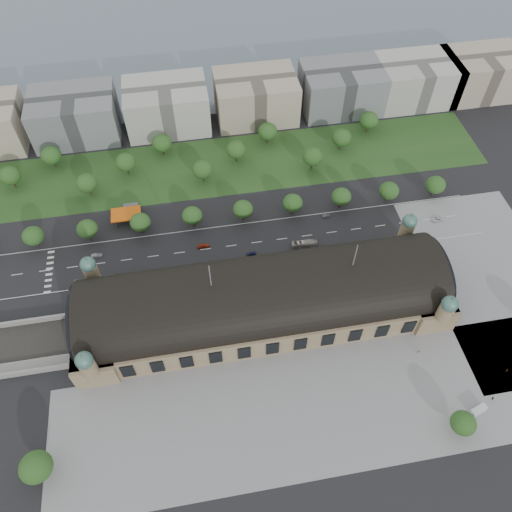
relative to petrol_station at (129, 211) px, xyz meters
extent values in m
plane|color=black|center=(53.91, -65.28, -2.95)|extent=(900.00, 900.00, 0.00)
cube|color=#997F5F|center=(53.91, -65.28, 3.05)|extent=(150.00, 40.00, 12.00)
cube|color=#997F5F|center=(-13.09, -65.28, 3.05)|extent=(16.00, 43.00, 12.00)
cube|color=#997F5F|center=(120.91, -65.28, 3.05)|extent=(16.00, 43.00, 12.00)
cylinder|color=black|center=(53.91, -65.28, 9.05)|extent=(144.00, 37.60, 37.60)
cylinder|color=black|center=(-19.09, -65.28, 11.05)|extent=(1.20, 32.00, 32.00)
cylinder|color=black|center=(126.91, -65.28, 11.05)|extent=(1.20, 32.00, 32.00)
cylinder|color=#997F5F|center=(-13.09, -44.28, 13.05)|extent=(6.00, 6.00, 8.00)
sphere|color=#487466|center=(-13.09, -44.28, 18.55)|extent=(6.40, 6.40, 6.40)
cone|color=#487466|center=(-13.09, -44.28, 22.55)|extent=(1.00, 1.00, 2.50)
cylinder|color=#997F5F|center=(120.91, -44.28, 13.05)|extent=(6.00, 6.00, 8.00)
sphere|color=#487466|center=(120.91, -44.28, 18.55)|extent=(6.40, 6.40, 6.40)
cone|color=#487466|center=(120.91, -44.28, 22.55)|extent=(1.00, 1.00, 2.50)
cylinder|color=#997F5F|center=(-13.09, -86.28, 13.05)|extent=(6.00, 6.00, 8.00)
sphere|color=#487466|center=(-13.09, -86.28, 18.55)|extent=(6.40, 6.40, 6.40)
cone|color=#487466|center=(-13.09, -86.28, 22.55)|extent=(1.00, 1.00, 2.50)
cylinder|color=#997F5F|center=(120.91, -86.28, 13.05)|extent=(6.00, 6.00, 8.00)
sphere|color=#487466|center=(120.91, -86.28, 18.55)|extent=(6.40, 6.40, 6.40)
cone|color=#487466|center=(120.91, -86.28, 22.55)|extent=(1.00, 1.00, 2.50)
cylinder|color=#59595B|center=(33.91, -65.28, 28.55)|extent=(0.50, 0.50, 12.00)
cylinder|color=#59595B|center=(88.91, -65.28, 28.55)|extent=(0.50, 0.50, 12.00)
cube|color=gray|center=(63.91, -109.28, -2.95)|extent=(190.00, 48.00, 0.12)
cube|color=gray|center=(156.91, -65.28, -2.95)|extent=(56.00, 100.00, 0.12)
cube|color=black|center=(33.91, -27.28, -2.95)|extent=(260.00, 26.00, 0.10)
cube|color=#24461C|center=(38.91, 27.72, -2.95)|extent=(300.00, 45.00, 0.10)
cube|color=#D8590C|center=(-1.09, -3.28, 1.75)|extent=(14.00, 9.00, 0.70)
cube|color=#59595B|center=(0.91, 2.72, -1.35)|extent=(7.00, 5.00, 3.20)
cylinder|color=#59595B|center=(-6.59, -0.08, -0.75)|extent=(0.50, 0.50, 4.40)
cylinder|color=#59595B|center=(4.41, -0.08, -0.75)|extent=(0.50, 0.50, 4.40)
cylinder|color=#59595B|center=(-6.59, -6.48, -0.75)|extent=(0.50, 0.50, 4.40)
cylinder|color=#59595B|center=(4.41, -6.48, -0.75)|extent=(0.50, 0.50, 4.40)
cube|color=gray|center=(-26.09, 67.72, 9.05)|extent=(45.00, 32.00, 24.00)
cube|color=#B9B6AF|center=(23.91, 67.72, 9.05)|extent=(45.00, 32.00, 24.00)
cube|color=#B3A48C|center=(73.91, 67.72, 9.05)|extent=(45.00, 32.00, 24.00)
cube|color=gray|center=(123.91, 67.72, 9.05)|extent=(45.00, 32.00, 24.00)
cube|color=#B9B6AF|center=(168.91, 67.72, 9.05)|extent=(45.00, 32.00, 24.00)
cube|color=#B3A48C|center=(208.91, 67.72, 9.05)|extent=(45.00, 32.00, 24.00)
cylinder|color=#2D2116|center=(-42.09, -12.28, -0.79)|extent=(0.70, 0.70, 4.32)
ellipsoid|color=#1F4619|center=(-42.09, -12.28, 4.49)|extent=(9.60, 9.60, 8.16)
cylinder|color=#2D2116|center=(-18.09, -12.28, -0.79)|extent=(0.70, 0.70, 4.32)
ellipsoid|color=#1F4619|center=(-18.09, -12.28, 4.49)|extent=(9.60, 9.60, 8.16)
cylinder|color=#2D2116|center=(5.91, -12.28, -0.79)|extent=(0.70, 0.70, 4.32)
ellipsoid|color=#1F4619|center=(5.91, -12.28, 4.49)|extent=(9.60, 9.60, 8.16)
cylinder|color=#2D2116|center=(29.91, -12.28, -0.79)|extent=(0.70, 0.70, 4.32)
ellipsoid|color=#1F4619|center=(29.91, -12.28, 4.49)|extent=(9.60, 9.60, 8.16)
cylinder|color=#2D2116|center=(53.91, -12.28, -0.79)|extent=(0.70, 0.70, 4.32)
ellipsoid|color=#1F4619|center=(53.91, -12.28, 4.49)|extent=(9.60, 9.60, 8.16)
cylinder|color=#2D2116|center=(77.91, -12.28, -0.79)|extent=(0.70, 0.70, 4.32)
ellipsoid|color=#1F4619|center=(77.91, -12.28, 4.49)|extent=(9.60, 9.60, 8.16)
cylinder|color=#2D2116|center=(101.91, -12.28, -0.79)|extent=(0.70, 0.70, 4.32)
ellipsoid|color=#1F4619|center=(101.91, -12.28, 4.49)|extent=(9.60, 9.60, 8.16)
cylinder|color=#2D2116|center=(125.91, -12.28, -0.79)|extent=(0.70, 0.70, 4.32)
ellipsoid|color=#1F4619|center=(125.91, -12.28, 4.49)|extent=(9.60, 9.60, 8.16)
cylinder|color=#2D2116|center=(149.91, -12.28, -0.79)|extent=(0.70, 0.70, 4.32)
ellipsoid|color=#1F4619|center=(149.91, -12.28, 4.49)|extent=(9.60, 9.60, 8.16)
cylinder|color=#2D2116|center=(-57.09, 29.72, -0.61)|extent=(0.70, 0.70, 4.68)
ellipsoid|color=#1F4619|center=(-57.09, 29.72, 5.11)|extent=(10.40, 10.40, 8.84)
cylinder|color=#2D2116|center=(-38.09, 41.72, -0.61)|extent=(0.70, 0.70, 4.68)
ellipsoid|color=#1F4619|center=(-38.09, 41.72, 5.11)|extent=(10.40, 10.40, 8.84)
cylinder|color=#2D2116|center=(-19.09, 17.72, -0.61)|extent=(0.70, 0.70, 4.68)
ellipsoid|color=#1F4619|center=(-19.09, 17.72, 5.11)|extent=(10.40, 10.40, 8.84)
cylinder|color=#2D2116|center=(-0.09, 29.72, -0.61)|extent=(0.70, 0.70, 4.68)
ellipsoid|color=#1F4619|center=(-0.09, 29.72, 5.11)|extent=(10.40, 10.40, 8.84)
cylinder|color=#2D2116|center=(18.91, 41.72, -0.61)|extent=(0.70, 0.70, 4.68)
ellipsoid|color=#1F4619|center=(18.91, 41.72, 5.11)|extent=(10.40, 10.40, 8.84)
cylinder|color=#2D2116|center=(37.91, 17.72, -0.61)|extent=(0.70, 0.70, 4.68)
ellipsoid|color=#1F4619|center=(37.91, 17.72, 5.11)|extent=(10.40, 10.40, 8.84)
cylinder|color=#2D2116|center=(56.91, 29.72, -0.61)|extent=(0.70, 0.70, 4.68)
ellipsoid|color=#1F4619|center=(56.91, 29.72, 5.11)|extent=(10.40, 10.40, 8.84)
cylinder|color=#2D2116|center=(75.91, 41.72, -0.61)|extent=(0.70, 0.70, 4.68)
ellipsoid|color=#1F4619|center=(75.91, 41.72, 5.11)|extent=(10.40, 10.40, 8.84)
cylinder|color=#2D2116|center=(94.91, 17.72, -0.61)|extent=(0.70, 0.70, 4.68)
ellipsoid|color=#1F4619|center=(94.91, 17.72, 5.11)|extent=(10.40, 10.40, 8.84)
cylinder|color=#2D2116|center=(113.91, 29.72, -0.61)|extent=(0.70, 0.70, 4.68)
ellipsoid|color=#1F4619|center=(113.91, 29.72, 5.11)|extent=(10.40, 10.40, 8.84)
cylinder|color=#2D2116|center=(132.91, 41.72, -0.61)|extent=(0.70, 0.70, 4.68)
ellipsoid|color=#1F4619|center=(132.91, 41.72, 5.11)|extent=(10.40, 10.40, 8.84)
cylinder|color=#2D2116|center=(-31.09, -115.28, -0.61)|extent=(0.70, 0.70, 4.68)
ellipsoid|color=#1F4619|center=(-31.09, -115.28, 5.11)|extent=(11.00, 11.00, 9.35)
cylinder|color=#2D2116|center=(113.91, -125.28, -0.97)|extent=(0.70, 0.70, 3.96)
ellipsoid|color=#1F4619|center=(113.91, -125.28, 3.87)|extent=(9.00, 9.00, 7.65)
imported|color=gray|center=(-15.34, -23.13, -2.13)|extent=(5.00, 1.84, 1.64)
imported|color=black|center=(-15.67, -36.04, -2.29)|extent=(4.83, 2.37, 1.32)
imported|color=maroon|center=(33.21, -25.76, -2.14)|extent=(5.65, 2.47, 1.62)
imported|color=#181F45|center=(54.20, -33.93, -2.22)|extent=(4.25, 1.72, 1.45)
imported|color=#4F5155|center=(93.99, -17.16, -2.26)|extent=(4.28, 1.87, 1.37)
imported|color=silver|center=(145.83, -28.55, -2.20)|extent=(5.61, 3.07, 1.49)
imported|color=black|center=(-15.54, -40.28, -2.16)|extent=(5.03, 3.54, 1.57)
imported|color=maroon|center=(-1.41, -44.28, -2.28)|extent=(5.15, 4.70, 1.33)
imported|color=navy|center=(4.06, -41.10, -2.21)|extent=(5.40, 4.52, 1.48)
imported|color=#5C5E64|center=(21.88, -44.28, -2.13)|extent=(5.13, 4.16, 1.64)
imported|color=silver|center=(23.88, -44.28, -2.31)|extent=(3.99, 3.20, 1.27)
imported|color=gray|center=(9.19, -44.28, -2.29)|extent=(5.20, 3.79, 1.31)
imported|color=black|center=(35.91, -43.90, -2.30)|extent=(4.79, 3.52, 1.29)
imported|color=#AE2A1B|center=(28.91, -38.28, -1.47)|extent=(10.82, 3.41, 2.97)
imported|color=beige|center=(79.21, -33.28, -1.30)|extent=(12.00, 3.43, 3.30)
imported|color=beige|center=(78.03, -38.28, -1.43)|extent=(11.11, 3.56, 3.04)
cube|color=silver|center=(123.91, -120.34, -1.58)|extent=(6.77, 4.31, 2.73)
cube|color=silver|center=(121.71, -121.04, -2.00)|extent=(2.30, 2.71, 1.89)
imported|color=gray|center=(111.15, -94.13, -2.03)|extent=(1.01, 0.78, 1.83)
imported|color=gray|center=(141.96, -107.29, -2.00)|extent=(0.64, 0.80, 1.89)
imported|color=gray|center=(131.18, -116.91, -2.02)|extent=(0.94, 1.31, 1.87)
camera|label=1|loc=(32.42, -172.12, 176.85)|focal=35.00mm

